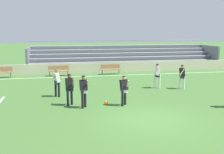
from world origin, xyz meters
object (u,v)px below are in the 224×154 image
at_px(player_dark_overlapping, 124,88).
at_px(player_dark_wide_left, 69,87).
at_px(bench_far_left, 59,70).
at_px(bench_centre_sideline, 110,68).
at_px(player_dark_challenging, 182,75).
at_px(player_white_dropping_back, 157,74).
at_px(soccer_ball, 106,103).
at_px(player_white_on_ball, 57,80).
at_px(bleacher_stand, 125,56).
at_px(player_dark_pressing_high, 84,88).
at_px(bench_far_right, 1,71).

xyz_separation_m(player_dark_overlapping, player_dark_wide_left, (-2.82, 0.61, 0.06)).
bearing_deg(bench_far_left, player_dark_overlapping, -72.56).
xyz_separation_m(bench_centre_sideline, player_dark_wide_left, (-4.18, -9.95, 0.47)).
xyz_separation_m(player_dark_overlapping, player_dark_challenging, (4.90, 3.28, 0.03)).
relative_size(player_dark_challenging, player_white_dropping_back, 0.98).
bearing_deg(soccer_ball, player_dark_wide_left, 171.17).
xyz_separation_m(player_dark_wide_left, soccer_ball, (1.92, -0.30, -0.91)).
height_order(player_white_on_ball, soccer_ball, player_white_on_ball).
relative_size(bleacher_stand, player_dark_overlapping, 12.44).
bearing_deg(player_dark_pressing_high, bleacher_stand, 68.35).
height_order(bleacher_stand, player_dark_wide_left, bleacher_stand).
bearing_deg(player_white_on_ball, bench_far_left, 88.94).
bearing_deg(player_dark_wide_left, player_dark_overlapping, -12.15).
distance_m(bench_far_right, player_white_dropping_back, 13.29).
bearing_deg(player_white_on_ball, bleacher_stand, 59.19).
bearing_deg(bench_far_right, player_white_dropping_back, -30.22).
xyz_separation_m(bench_centre_sideline, player_dark_pressing_high, (-3.49, -10.57, 0.47)).
relative_size(bench_far_left, player_white_on_ball, 1.07).
relative_size(bench_far_left, player_dark_pressing_high, 1.06).
bearing_deg(player_dark_challenging, player_dark_pressing_high, -154.92).
xyz_separation_m(bleacher_stand, bench_far_right, (-11.91, -4.30, -0.68)).
height_order(bleacher_stand, player_dark_overlapping, bleacher_stand).
relative_size(bleacher_stand, bench_far_left, 11.24).
distance_m(bench_far_right, player_white_on_ball, 9.14).
height_order(player_dark_overlapping, soccer_ball, player_dark_overlapping).
distance_m(bench_far_right, player_dark_pressing_high, 12.17).
bearing_deg(player_dark_overlapping, player_white_dropping_back, 49.24).
distance_m(player_dark_wide_left, player_white_on_ball, 2.21).
height_order(bench_far_right, player_dark_challenging, player_dark_challenging).
distance_m(bleacher_stand, player_white_dropping_back, 11.00).
bearing_deg(bench_centre_sideline, bench_far_right, 180.00).
height_order(bleacher_stand, player_dark_pressing_high, bleacher_stand).
height_order(player_dark_pressing_high, player_dark_challenging, player_dark_pressing_high).
relative_size(bench_far_left, player_dark_wide_left, 1.06).
xyz_separation_m(bench_centre_sideline, player_dark_overlapping, (-1.36, -10.56, 0.42)).
height_order(bleacher_stand, player_white_on_ball, bleacher_stand).
xyz_separation_m(player_dark_overlapping, soccer_ball, (-0.90, 0.31, -0.85)).
bearing_deg(bench_far_left, player_white_on_ball, -91.06).
bearing_deg(player_dark_wide_left, player_white_dropping_back, 27.97).
distance_m(player_white_dropping_back, player_white_on_ball, 6.90).
bearing_deg(player_dark_challenging, bench_far_left, 138.45).
distance_m(bleacher_stand, bench_far_right, 12.68).
height_order(player_dark_overlapping, player_white_on_ball, player_white_on_ball).
height_order(player_dark_overlapping, player_dark_wide_left, player_dark_wide_left).
bearing_deg(player_dark_challenging, bench_far_right, 150.80).
xyz_separation_m(bench_far_left, soccer_ball, (2.42, -10.25, -0.44)).
height_order(player_dark_overlapping, player_white_dropping_back, player_white_dropping_back).
distance_m(bleacher_stand, soccer_ball, 15.33).
distance_m(player_dark_challenging, player_white_on_ball, 8.38).
bearing_deg(soccer_ball, player_dark_overlapping, -18.99).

